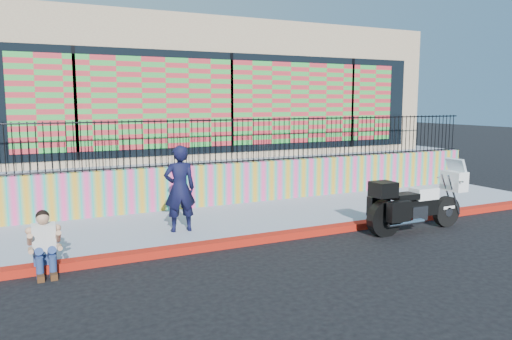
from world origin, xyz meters
TOP-DOWN VIEW (x-y plane):
  - ground at (0.00, 0.00)m, footprint 90.00×90.00m
  - red_curb at (0.00, 0.00)m, footprint 16.00×0.30m
  - sidewalk at (0.00, 1.65)m, footprint 16.00×3.00m
  - mural_wall at (0.00, 3.25)m, footprint 16.00×0.20m
  - metal_fence at (0.00, 3.25)m, footprint 15.80×0.04m
  - elevated_platform at (0.00, 8.35)m, footprint 16.00×10.00m
  - storefront_building at (0.00, 8.13)m, footprint 14.00×8.06m
  - police_motorcycle at (2.35, -0.73)m, footprint 2.56×0.85m
  - police_officer at (-2.54, 1.07)m, footprint 0.70×0.49m
  - seated_man at (-5.28, -0.15)m, footprint 0.54×0.71m

SIDE VIEW (x-z plane):
  - ground at x=0.00m, z-range 0.00..0.00m
  - red_curb at x=0.00m, z-range 0.00..0.15m
  - sidewalk at x=0.00m, z-range 0.00..0.15m
  - seated_man at x=-5.28m, z-range -0.08..0.98m
  - elevated_platform at x=0.00m, z-range 0.00..1.25m
  - police_motorcycle at x=2.35m, z-range -0.13..1.47m
  - mural_wall at x=0.00m, z-range 0.15..1.25m
  - police_officer at x=-2.54m, z-range 0.15..1.99m
  - metal_fence at x=0.00m, z-range 1.25..2.45m
  - storefront_building at x=0.00m, z-range 1.25..5.25m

